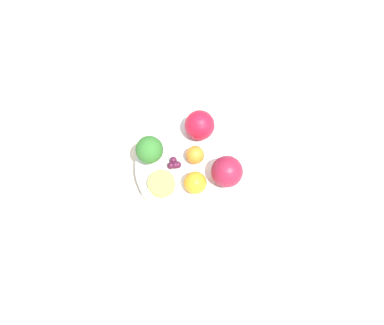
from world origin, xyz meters
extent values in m
plane|color=gray|center=(0.00, 0.00, 0.00)|extent=(6.00, 6.00, 0.00)
cube|color=beige|center=(0.00, 0.00, 0.01)|extent=(1.20, 1.20, 0.02)
cylinder|color=white|center=(0.00, 0.00, 0.04)|extent=(0.23, 0.23, 0.03)
cylinder|color=#99C17A|center=(0.02, 0.08, 0.06)|extent=(0.02, 0.02, 0.02)
sphere|color=#2D6B28|center=(0.02, 0.08, 0.09)|extent=(0.05, 0.05, 0.05)
sphere|color=#B7142D|center=(0.07, -0.02, 0.08)|extent=(0.06, 0.06, 0.06)
sphere|color=maroon|center=(-0.04, -0.06, 0.08)|extent=(0.06, 0.06, 0.06)
sphere|color=orange|center=(-0.05, 0.00, 0.07)|extent=(0.04, 0.04, 0.04)
sphere|color=orange|center=(0.01, -0.01, 0.07)|extent=(0.04, 0.04, 0.04)
sphere|color=#47142D|center=(0.01, 0.04, 0.06)|extent=(0.01, 0.01, 0.01)
sphere|color=#47142D|center=(0.00, 0.04, 0.06)|extent=(0.01, 0.01, 0.01)
sphere|color=#47142D|center=(0.00, 0.03, 0.06)|extent=(0.01, 0.01, 0.01)
sphere|color=#47142D|center=(0.00, 0.03, 0.06)|extent=(0.01, 0.01, 0.01)
cylinder|color=#F4CC4C|center=(-0.04, 0.06, 0.06)|extent=(0.05, 0.05, 0.02)
camera|label=1|loc=(-0.33, 0.04, 0.72)|focal=35.00mm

